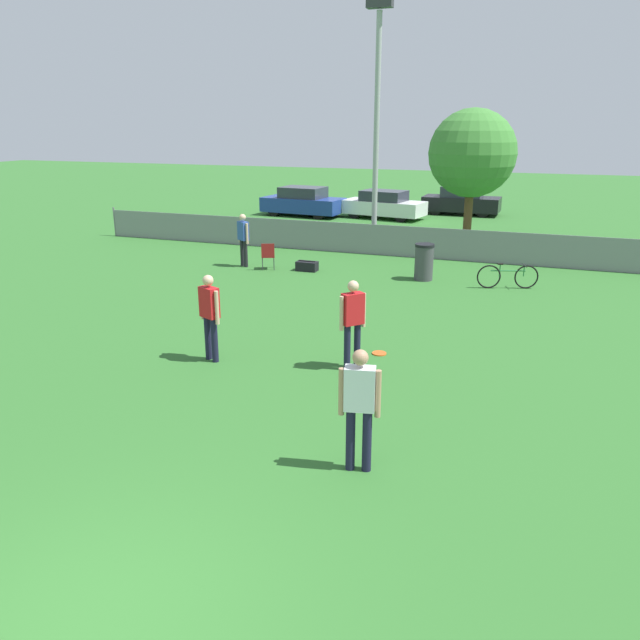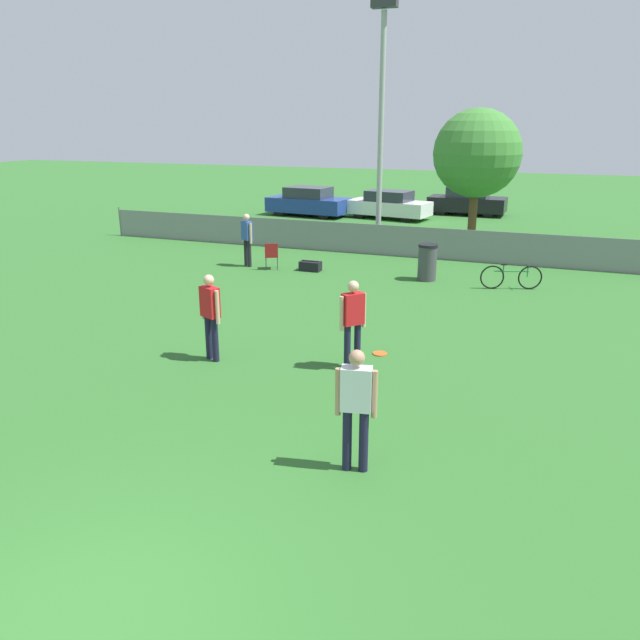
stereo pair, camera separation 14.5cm
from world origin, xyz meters
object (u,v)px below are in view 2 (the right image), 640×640
Objects in this scene: trash_bin at (427,262)px; bicycle_sideline at (511,277)px; light_pole at (382,109)px; folding_chair_sideline at (271,254)px; parked_car_dark at (467,201)px; parked_car_white at (389,205)px; gear_bag_sideline at (310,266)px; player_thrower_red at (353,318)px; player_defender_red at (210,311)px; tree_near_pole at (477,154)px; parked_car_blue at (308,202)px; frisbee_disc at (380,354)px; spectator_in_blue at (247,236)px; player_receiver_white at (356,402)px.

bicycle_sideline is at bearing -4.56° from trash_bin.
light_pole reaches higher than trash_bin.
folding_chair_sideline is 15.72m from parked_car_dark.
folding_chair_sideline is 12.43m from parked_car_white.
light_pole is at bearing 76.12° from gear_bag_sideline.
player_defender_red is (-2.80, -0.55, 0.00)m from player_thrower_red.
tree_near_pole is 4.62× the size of trash_bin.
tree_near_pole reaches higher than bicycle_sideline.
player_defender_red is 0.45× the size of parked_car_dark.
player_thrower_red is 8.94m from folding_chair_sideline.
parked_car_blue is at bearing 148.17° from tree_near_pole.
tree_near_pole is 17.11× the size of frisbee_disc.
trash_bin is at bearing -146.74° from spectator_in_blue.
player_thrower_red is at bearing 100.29° from folding_chair_sideline.
player_defender_red is at bearing -75.40° from parked_car_white.
bicycle_sideline is (1.19, 11.01, -0.68)m from player_receiver_white.
parked_car_white is at bearing -117.93° from folding_chair_sideline.
frisbee_disc is 21.55m from parked_car_dark.
gear_bag_sideline is (1.25, 0.28, -0.35)m from folding_chair_sideline.
folding_chair_sideline is at bearing -131.52° from tree_near_pole.
trash_bin reaches higher than bicycle_sideline.
light_pole is at bearing 123.31° from trash_bin.
parked_car_dark is at bearing 44.13° from player_thrower_red.
parked_car_dark is at bearing 80.42° from light_pole.
trash_bin is (2.74, -4.17, -4.51)m from light_pole.
light_pole reaches higher than player_defender_red.
light_pole reaches higher than gear_bag_sideline.
trash_bin is 0.26× the size of parked_car_white.
frisbee_disc is at bearing -85.21° from parked_car_dark.
player_defender_red is 1.02× the size of spectator_in_blue.
parked_car_white is at bearing 92.22° from player_receiver_white.
parked_car_white is (-6.90, 12.23, 0.32)m from bicycle_sideline.
tree_near_pole is 7.54× the size of gear_bag_sideline.
player_defender_red is 2.61× the size of gear_bag_sideline.
player_receiver_white is (4.00, -2.99, 0.00)m from player_defender_red.
player_thrower_red is at bearing -67.33° from parked_car_white.
gear_bag_sideline is at bearing -99.63° from parked_car_dark.
light_pole reaches higher than tree_near_pole.
parked_car_blue is (-8.94, 18.20, 0.69)m from frisbee_disc.
player_thrower_red is at bearing -91.69° from tree_near_pole.
folding_chair_sideline is (-2.31, -4.55, -4.56)m from light_pole.
tree_near_pole is at bearing -105.67° from spectator_in_blue.
tree_near_pole is 13.78m from player_thrower_red.
gear_bag_sideline is at bearing 167.60° from folding_chair_sideline.
light_pole is 6.60m from gear_bag_sideline.
trash_bin is at bearing 42.24° from player_thrower_red.
bicycle_sideline is at bearing 81.54° from player_defender_red.
tree_near_pole is at bearing 101.66° from player_defender_red.
player_thrower_red is at bearing -60.31° from parked_car_blue.
player_receiver_white is 1.02× the size of spectator_in_blue.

